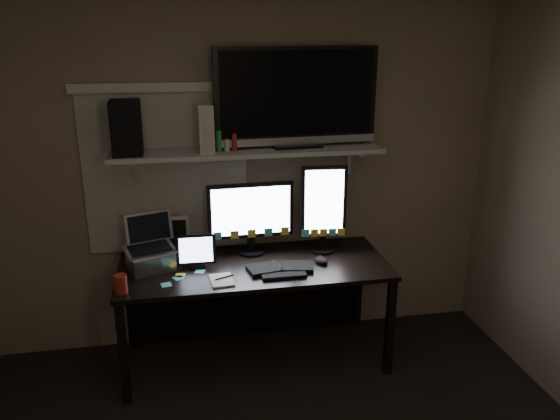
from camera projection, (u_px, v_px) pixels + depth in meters
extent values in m
plane|color=#6C5F4D|center=(246.00, 176.00, 3.86)|extent=(3.60, 0.00, 3.60)
cube|color=#B6B0A3|center=(166.00, 173.00, 3.74)|extent=(1.10, 0.02, 1.10)
cube|color=black|center=(254.00, 267.00, 3.68)|extent=(1.80, 0.75, 0.03)
cube|color=black|center=(248.00, 292.00, 4.12)|extent=(1.80, 0.02, 0.70)
cube|color=black|center=(123.00, 354.00, 3.33)|extent=(0.05, 0.05, 0.70)
cube|color=black|center=(390.00, 327.00, 3.63)|extent=(0.05, 0.05, 0.70)
cube|color=black|center=(131.00, 303.00, 3.96)|extent=(0.05, 0.05, 0.70)
cube|color=black|center=(358.00, 284.00, 4.26)|extent=(0.05, 0.05, 0.70)
cube|color=#A9A9A4|center=(248.00, 151.00, 3.63)|extent=(1.80, 0.35, 0.03)
cube|color=black|center=(251.00, 218.00, 3.79)|extent=(0.60, 0.08, 0.52)
cube|color=black|center=(324.00, 209.00, 3.80)|extent=(0.32, 0.09, 0.64)
cube|color=black|center=(281.00, 268.00, 3.59)|extent=(0.44, 0.17, 0.03)
ellipsoid|color=black|center=(321.00, 260.00, 3.69)|extent=(0.10, 0.13, 0.04)
cube|color=beige|center=(222.00, 280.00, 3.43)|extent=(0.15, 0.20, 0.01)
cube|color=black|center=(196.00, 251.00, 3.60)|extent=(0.26, 0.11, 0.23)
cube|color=black|center=(171.00, 236.00, 3.80)|extent=(0.23, 0.13, 0.28)
cube|color=#B1B1B5|center=(149.00, 244.00, 3.55)|extent=(0.38, 0.34, 0.35)
cylinder|color=maroon|center=(121.00, 284.00, 3.26)|extent=(0.08, 0.08, 0.11)
cube|color=black|center=(296.00, 97.00, 3.61)|extent=(1.11, 0.26, 0.66)
cube|color=#BBB6A9|center=(207.00, 127.00, 3.54)|extent=(0.11, 0.27, 0.31)
cube|color=black|center=(126.00, 128.00, 3.42)|extent=(0.19, 0.23, 0.34)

